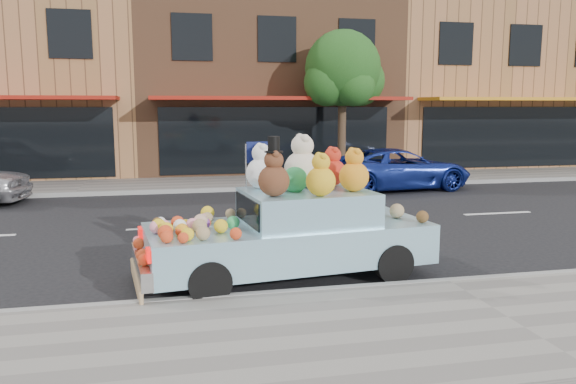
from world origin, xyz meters
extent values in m
plane|color=black|center=(0.00, 0.00, 0.00)|extent=(120.00, 120.00, 0.00)
cube|color=gray|center=(0.00, -6.50, 0.06)|extent=(60.00, 3.00, 0.12)
cube|color=gray|center=(0.00, 6.50, 0.06)|extent=(60.00, 3.00, 0.12)
cube|color=gray|center=(0.00, -5.00, 0.07)|extent=(60.00, 0.12, 0.13)
cube|color=gray|center=(0.00, 5.00, 0.07)|extent=(60.00, 0.12, 0.13)
cube|color=#9F6942|center=(-10.00, 12.00, 3.50)|extent=(10.00, 8.00, 7.00)
cube|color=black|center=(-7.00, 7.98, 5.00)|extent=(1.40, 0.06, 1.60)
cube|color=brown|center=(0.00, 12.00, 3.50)|extent=(10.00, 8.00, 7.00)
cube|color=black|center=(0.00, 7.98, 1.40)|extent=(8.50, 0.06, 2.40)
cube|color=maroon|center=(0.00, 7.10, 2.90)|extent=(9.00, 1.80, 0.12)
cube|color=black|center=(-3.00, 7.98, 5.00)|extent=(1.40, 0.06, 1.60)
cube|color=black|center=(0.00, 7.98, 5.00)|extent=(1.40, 0.06, 1.60)
cube|color=black|center=(3.00, 7.98, 5.00)|extent=(1.40, 0.06, 1.60)
cube|color=#9F6942|center=(10.00, 12.00, 3.50)|extent=(10.00, 8.00, 7.00)
cube|color=#332D2B|center=(10.00, 12.00, 7.15)|extent=(10.00, 8.00, 0.30)
cube|color=black|center=(10.00, 7.98, 1.40)|extent=(8.50, 0.06, 2.40)
cube|color=orange|center=(10.00, 7.10, 2.90)|extent=(9.00, 1.80, 0.12)
cube|color=black|center=(7.00, 7.98, 5.00)|extent=(1.40, 0.06, 1.60)
cube|color=black|center=(10.00, 7.98, 5.00)|extent=(1.40, 0.06, 1.60)
cylinder|color=#38281C|center=(2.00, 6.50, 1.60)|extent=(0.28, 0.28, 3.20)
sphere|color=#184513|center=(2.00, 6.50, 3.92)|extent=(2.60, 2.60, 2.60)
sphere|color=#184513|center=(2.70, 6.80, 3.52)|extent=(1.80, 1.80, 1.80)
sphere|color=#184513|center=(1.40, 6.30, 3.42)|extent=(1.60, 1.60, 1.60)
sphere|color=#184513|center=(2.20, 5.90, 3.32)|extent=(1.40, 1.40, 1.40)
sphere|color=#184513|center=(1.70, 7.10, 3.62)|extent=(1.60, 1.60, 1.60)
imported|color=navy|center=(3.17, 4.32, 0.65)|extent=(4.93, 2.70, 1.31)
cylinder|color=black|center=(-0.69, -4.61, 0.30)|extent=(0.62, 0.27, 0.60)
cylinder|color=black|center=(-0.88, -3.06, 0.30)|extent=(0.62, 0.27, 0.60)
cylinder|color=black|center=(-3.47, -4.95, 0.30)|extent=(0.62, 0.27, 0.60)
cylinder|color=black|center=(-3.66, -3.40, 0.30)|extent=(0.62, 0.27, 0.60)
cube|color=#97CCE2|center=(-2.18, -4.01, 0.55)|extent=(4.47, 2.20, 0.60)
cube|color=#97CCE2|center=(-1.88, -3.97, 1.10)|extent=(2.06, 1.72, 0.50)
cube|color=silver|center=(-4.38, -4.27, 0.40)|extent=(0.37, 1.79, 0.26)
cube|color=red|center=(-4.25, -4.94, 0.72)|extent=(0.09, 0.29, 0.16)
cube|color=red|center=(-4.41, -3.59, 0.72)|extent=(0.09, 0.29, 0.16)
cube|color=black|center=(-2.82, -4.08, 1.10)|extent=(0.19, 1.30, 0.40)
sphere|color=#502A17|center=(-2.48, -4.39, 1.58)|extent=(0.46, 0.46, 0.46)
sphere|color=#502A17|center=(-2.48, -4.39, 1.88)|extent=(0.29, 0.29, 0.29)
sphere|color=#502A17|center=(-2.48, -4.49, 1.97)|extent=(0.11, 0.11, 0.11)
sphere|color=#502A17|center=(-2.48, -4.30, 1.97)|extent=(0.11, 0.11, 0.11)
cylinder|color=black|center=(-2.48, -4.39, 2.00)|extent=(0.27, 0.27, 0.02)
cylinder|color=black|center=(-2.48, -4.39, 2.11)|extent=(0.17, 0.17, 0.22)
sphere|color=beige|center=(-1.87, -3.62, 1.64)|extent=(0.59, 0.59, 0.59)
sphere|color=beige|center=(-1.87, -3.62, 2.02)|extent=(0.36, 0.36, 0.36)
sphere|color=beige|center=(-1.87, -3.74, 2.14)|extent=(0.14, 0.14, 0.14)
sphere|color=beige|center=(-1.87, -3.49, 2.14)|extent=(0.14, 0.14, 0.14)
sphere|color=orange|center=(-1.20, -4.19, 1.58)|extent=(0.46, 0.46, 0.46)
sphere|color=orange|center=(-1.20, -4.19, 1.87)|extent=(0.28, 0.28, 0.28)
sphere|color=orange|center=(-1.20, -4.29, 1.97)|extent=(0.11, 0.11, 0.11)
sphere|color=orange|center=(-1.20, -4.09, 1.97)|extent=(0.11, 0.11, 0.11)
sphere|color=#B02412|center=(-1.33, -3.50, 1.57)|extent=(0.44, 0.44, 0.44)
sphere|color=#B02412|center=(-1.33, -3.50, 1.85)|extent=(0.27, 0.27, 0.27)
sphere|color=#B02412|center=(-1.33, -3.60, 1.94)|extent=(0.10, 0.10, 0.10)
sphere|color=#B02412|center=(-1.33, -3.41, 1.94)|extent=(0.10, 0.10, 0.10)
sphere|color=white|center=(-2.53, -3.59, 1.60)|extent=(0.49, 0.49, 0.49)
sphere|color=white|center=(-2.53, -3.59, 1.91)|extent=(0.31, 0.31, 0.31)
sphere|color=white|center=(-2.53, -3.70, 2.01)|extent=(0.12, 0.12, 0.12)
sphere|color=white|center=(-2.53, -3.49, 2.01)|extent=(0.12, 0.12, 0.12)
sphere|color=orange|center=(-1.81, -4.52, 1.57)|extent=(0.43, 0.43, 0.43)
sphere|color=orange|center=(-1.81, -4.52, 1.85)|extent=(0.27, 0.27, 0.27)
sphere|color=orange|center=(-1.81, -4.61, 1.93)|extent=(0.10, 0.10, 0.10)
sphere|color=orange|center=(-1.81, -4.42, 1.93)|extent=(0.10, 0.10, 0.10)
sphere|color=#28934A|center=(-2.08, -3.99, 1.53)|extent=(0.40, 0.40, 0.40)
sphere|color=pink|center=(-1.59, -3.88, 1.50)|extent=(0.32, 0.32, 0.32)
sphere|color=gold|center=(-3.74, -4.80, 0.94)|extent=(0.18, 0.18, 0.18)
sphere|color=gold|center=(-3.83, -4.31, 0.92)|extent=(0.13, 0.13, 0.13)
sphere|color=pink|center=(-3.46, -3.75, 0.93)|extent=(0.16, 0.16, 0.16)
sphere|color=#90764F|center=(-3.54, -4.81, 0.95)|extent=(0.20, 0.20, 0.20)
sphere|color=red|center=(-4.02, -4.86, 0.93)|extent=(0.17, 0.17, 0.17)
sphere|color=white|center=(-4.10, -3.88, 0.93)|extent=(0.17, 0.17, 0.17)
sphere|color=#90764F|center=(-3.56, -4.38, 0.96)|extent=(0.21, 0.21, 0.21)
sphere|color=#90764F|center=(-3.01, -3.42, 0.93)|extent=(0.16, 0.16, 0.16)
sphere|color=pink|center=(-3.65, -4.18, 0.94)|extent=(0.18, 0.18, 0.18)
sphere|color=gold|center=(-3.37, -3.39, 0.96)|extent=(0.22, 0.22, 0.22)
sphere|color=#732E8E|center=(-3.48, -4.11, 0.94)|extent=(0.18, 0.18, 0.18)
sphere|color=red|center=(-3.83, -4.51, 0.92)|extent=(0.13, 0.13, 0.13)
sphere|color=gold|center=(-4.02, -4.46, 0.95)|extent=(0.20, 0.20, 0.20)
sphere|color=gold|center=(-3.26, -4.42, 0.95)|extent=(0.20, 0.20, 0.20)
sphere|color=#533517|center=(-4.15, -3.94, 0.94)|extent=(0.17, 0.17, 0.17)
sphere|color=red|center=(-3.10, -4.87, 0.93)|extent=(0.17, 0.17, 0.17)
sphere|color=red|center=(-3.80, -4.92, 0.92)|extent=(0.15, 0.15, 0.15)
sphere|color=red|center=(-3.86, -4.03, 0.95)|extent=(0.20, 0.20, 0.20)
sphere|color=pink|center=(-4.04, -4.13, 0.93)|extent=(0.16, 0.16, 0.16)
sphere|color=#90764F|center=(-3.40, -3.73, 0.94)|extent=(0.18, 0.18, 0.18)
sphere|color=pink|center=(-4.16, -4.27, 0.95)|extent=(0.19, 0.19, 0.19)
sphere|color=gold|center=(-4.13, -4.25, 0.96)|extent=(0.21, 0.21, 0.21)
sphere|color=#28934A|center=(-3.06, -4.20, 0.95)|extent=(0.20, 0.20, 0.20)
sphere|color=red|center=(-4.03, -4.67, 0.95)|extent=(0.21, 0.21, 0.21)
sphere|color=orange|center=(-3.81, -4.48, 0.94)|extent=(0.18, 0.18, 0.18)
sphere|color=white|center=(-3.83, -4.25, 0.95)|extent=(0.19, 0.19, 0.19)
sphere|color=gold|center=(-3.75, -4.01, 0.92)|extent=(0.14, 0.14, 0.14)
sphere|color=red|center=(-3.44, -4.02, 0.92)|extent=(0.14, 0.14, 0.14)
sphere|color=#D8A88C|center=(-3.52, -4.12, 0.97)|extent=(0.22, 0.22, 0.22)
sphere|color=pink|center=(-4.47, -3.56, 0.60)|extent=(0.14, 0.14, 0.14)
sphere|color=red|center=(-4.32, -4.76, 0.61)|extent=(0.16, 0.16, 0.16)
sphere|color=#28934A|center=(-4.33, -4.72, 0.60)|extent=(0.14, 0.14, 0.14)
sphere|color=white|center=(-4.35, -4.51, 0.60)|extent=(0.14, 0.14, 0.14)
sphere|color=red|center=(-4.35, -4.52, 0.62)|extent=(0.17, 0.17, 0.17)
sphere|color=red|center=(-4.43, -3.83, 0.61)|extent=(0.17, 0.17, 0.17)
sphere|color=white|center=(-0.81, -3.31, 0.93)|extent=(0.17, 0.17, 0.17)
sphere|color=#90764F|center=(-0.38, -3.95, 0.97)|extent=(0.24, 0.24, 0.24)
sphere|color=#533517|center=(-0.14, -4.38, 0.95)|extent=(0.19, 0.19, 0.19)
sphere|color=orange|center=(-0.61, -3.72, 0.94)|extent=(0.19, 0.19, 0.19)
cylinder|color=#997A54|center=(-4.36, -5.12, 0.17)|extent=(0.06, 0.06, 0.17)
sphere|color=#997A54|center=(-4.36, -5.12, 0.26)|extent=(0.07, 0.07, 0.07)
cylinder|color=#997A54|center=(-4.37, -5.01, 0.17)|extent=(0.06, 0.06, 0.17)
sphere|color=#997A54|center=(-4.37, -5.01, 0.26)|extent=(0.07, 0.07, 0.07)
cylinder|color=#997A54|center=(-4.39, -4.90, 0.17)|extent=(0.06, 0.06, 0.17)
sphere|color=#997A54|center=(-4.39, -4.90, 0.26)|extent=(0.07, 0.07, 0.07)
cylinder|color=#997A54|center=(-4.40, -4.79, 0.17)|extent=(0.06, 0.06, 0.17)
sphere|color=#997A54|center=(-4.40, -4.79, 0.26)|extent=(0.07, 0.07, 0.07)
cylinder|color=#997A54|center=(-4.41, -4.67, 0.17)|extent=(0.06, 0.06, 0.17)
sphere|color=#997A54|center=(-4.41, -4.67, 0.26)|extent=(0.07, 0.07, 0.07)
cylinder|color=#997A54|center=(-4.43, -4.56, 0.17)|extent=(0.06, 0.06, 0.17)
sphere|color=#997A54|center=(-4.43, -4.56, 0.26)|extent=(0.07, 0.07, 0.07)
cylinder|color=#997A54|center=(-4.44, -4.45, 0.17)|extent=(0.06, 0.06, 0.17)
sphere|color=#997A54|center=(-4.44, -4.45, 0.26)|extent=(0.07, 0.07, 0.07)
cylinder|color=#997A54|center=(-4.45, -4.34, 0.17)|extent=(0.06, 0.06, 0.17)
sphere|color=#997A54|center=(-4.45, -4.34, 0.26)|extent=(0.07, 0.07, 0.07)
cylinder|color=#997A54|center=(-4.47, -4.22, 0.17)|extent=(0.06, 0.06, 0.17)
sphere|color=#997A54|center=(-4.47, -4.22, 0.26)|extent=(0.07, 0.07, 0.07)
cylinder|color=#997A54|center=(-4.48, -4.11, 0.17)|extent=(0.06, 0.06, 0.17)
sphere|color=#997A54|center=(-4.48, -4.11, 0.26)|extent=(0.07, 0.07, 0.07)
cylinder|color=#997A54|center=(-4.49, -4.00, 0.17)|extent=(0.06, 0.06, 0.17)
sphere|color=#997A54|center=(-4.49, -4.00, 0.26)|extent=(0.07, 0.07, 0.07)
cylinder|color=#997A54|center=(-4.51, -3.89, 0.17)|extent=(0.06, 0.06, 0.17)
sphere|color=#997A54|center=(-4.51, -3.89, 0.26)|extent=(0.07, 0.07, 0.07)
cylinder|color=#997A54|center=(-4.52, -3.77, 0.17)|extent=(0.06, 0.06, 0.17)
sphere|color=#997A54|center=(-4.52, -3.77, 0.26)|extent=(0.07, 0.07, 0.07)
cylinder|color=#997A54|center=(-4.54, -3.66, 0.17)|extent=(0.06, 0.06, 0.17)
sphere|color=#997A54|center=(-4.54, -3.66, 0.26)|extent=(0.07, 0.07, 0.07)
cylinder|color=#997A54|center=(-4.55, -3.55, 0.17)|extent=(0.06, 0.06, 0.17)
sphere|color=#997A54|center=(-4.55, -3.55, 0.26)|extent=(0.07, 0.07, 0.07)
cylinder|color=#997A54|center=(-4.56, -3.44, 0.17)|extent=(0.06, 0.06, 0.17)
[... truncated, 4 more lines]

